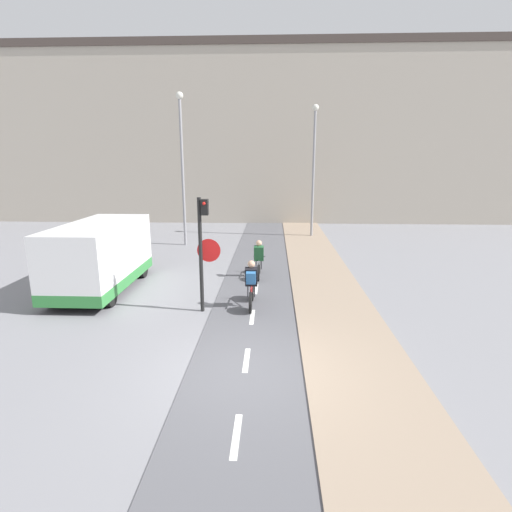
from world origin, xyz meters
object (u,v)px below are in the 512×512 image
object	(u,v)px
street_lamp_far	(182,156)
van	(100,258)
traffic_light_pole	(203,243)
street_lamp_sidewalk	(314,159)
cyclist_far	(259,260)
cyclist_near	(251,285)

from	to	relation	value
street_lamp_far	van	world-z (taller)	street_lamp_far
traffic_light_pole	van	bearing A→B (deg)	154.61
traffic_light_pole	street_lamp_sidewalk	distance (m)	12.92
traffic_light_pole	street_lamp_far	bearing A→B (deg)	105.57
traffic_light_pole	street_lamp_sidewalk	world-z (taller)	street_lamp_sidewalk
cyclist_far	street_lamp_far	bearing A→B (deg)	125.08
street_lamp_far	van	bearing A→B (deg)	-99.43
cyclist_far	street_lamp_sidewalk	bearing A→B (deg)	71.90
traffic_light_pole	van	xyz separation A→B (m)	(-3.84, 1.82, -0.93)
traffic_light_pole	van	world-z (taller)	traffic_light_pole
street_lamp_sidewalk	traffic_light_pole	bearing A→B (deg)	-109.37
street_lamp_sidewalk	cyclist_near	distance (m)	12.51
street_lamp_far	cyclist_near	size ratio (longest dim) A/B	4.54
cyclist_near	traffic_light_pole	bearing A→B (deg)	-163.97
van	traffic_light_pole	bearing A→B (deg)	-25.39
traffic_light_pole	van	distance (m)	4.35
street_lamp_far	van	size ratio (longest dim) A/B	1.57
van	cyclist_far	bearing A→B (deg)	18.02
traffic_light_pole	street_lamp_sidewalk	xyz separation A→B (m)	(4.21, 11.98, 2.35)
cyclist_far	van	xyz separation A→B (m)	(-5.29, -1.72, 0.48)
street_lamp_far	cyclist_near	distance (m)	10.49
street_lamp_far	traffic_light_pole	bearing A→B (deg)	-74.43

